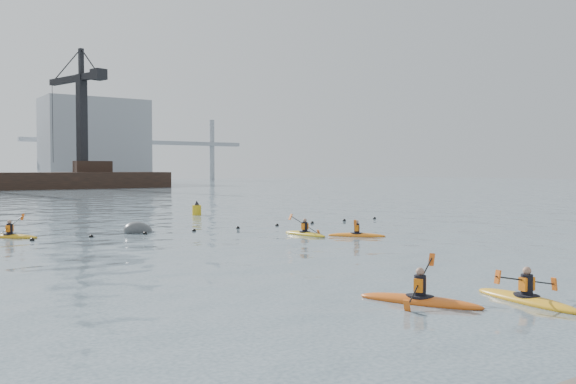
# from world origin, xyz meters

# --- Properties ---
(ground) EXTENTS (400.00, 400.00, 0.00)m
(ground) POSITION_xyz_m (0.00, 0.00, 0.00)
(ground) COLOR #3A4955
(ground) RESTS_ON ground
(float_line) EXTENTS (33.24, 0.73, 0.24)m
(float_line) POSITION_xyz_m (-0.50, 22.53, 0.03)
(float_line) COLOR black
(float_line) RESTS_ON ground
(kayaker_0) EXTENTS (2.27, 3.47, 1.38)m
(kayaker_0) POSITION_xyz_m (-2.52, 1.04, 0.11)
(kayaker_0) COLOR #C75112
(kayaker_0) RESTS_ON ground
(kayaker_1) EXTENTS (2.38, 3.59, 1.13)m
(kayaker_1) POSITION_xyz_m (-0.00, -0.58, 0.11)
(kayaker_1) COLOR orange
(kayaker_1) RESTS_ON ground
(kayaker_3) EXTENTS (2.33, 3.35, 1.36)m
(kayaker_3) POSITION_xyz_m (5.22, 16.87, 0.10)
(kayaker_3) COLOR gold
(kayaker_3) RESTS_ON ground
(kayaker_4) EXTENTS (2.65, 2.74, 1.12)m
(kayaker_4) POSITION_xyz_m (7.16, 14.68, 0.10)
(kayaker_4) COLOR orange
(kayaker_4) RESTS_ON ground
(kayaker_5) EXTENTS (2.80, 3.00, 1.35)m
(kayaker_5) POSITION_xyz_m (-8.67, 24.94, 0.10)
(kayaker_5) COLOR gold
(kayaker_5) RESTS_ON ground
(mooring_buoy) EXTENTS (2.89, 2.71, 1.66)m
(mooring_buoy) POSITION_xyz_m (-1.84, 23.86, 0.00)
(mooring_buoy) COLOR #3C3F41
(mooring_buoy) RESTS_ON ground
(nav_buoy) EXTENTS (0.73, 0.73, 1.33)m
(nav_buoy) POSITION_xyz_m (6.98, 34.00, 0.40)
(nav_buoy) COLOR gold
(nav_buoy) RESTS_ON ground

